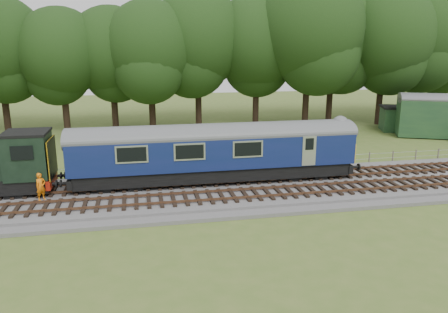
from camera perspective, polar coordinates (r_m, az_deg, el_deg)
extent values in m
plane|color=#496525|center=(27.82, 4.76, -4.49)|extent=(120.00, 120.00, 0.00)
cube|color=#4C4C4F|center=(27.76, 4.76, -4.15)|extent=(70.00, 7.00, 0.35)
cube|color=brown|center=(28.29, 4.40, -3.12)|extent=(66.50, 0.07, 0.14)
cube|color=brown|center=(29.62, 3.66, -2.31)|extent=(66.50, 0.07, 0.14)
cube|color=brown|center=(25.56, 6.20, -5.07)|extent=(66.50, 0.07, 0.14)
cube|color=brown|center=(26.86, 5.29, -4.09)|extent=(66.50, 0.07, 0.14)
cube|color=black|center=(28.23, -1.16, -1.91)|extent=(17.46, 2.52, 0.85)
cube|color=#0D1C49|center=(27.87, -1.17, 0.91)|extent=(18.00, 2.80, 2.05)
cube|color=yellow|center=(30.79, 15.59, 0.95)|extent=(0.06, 2.74, 1.30)
cube|color=black|center=(29.88, 10.25, -1.62)|extent=(2.60, 2.00, 0.55)
cube|color=black|center=(27.92, -13.39, -2.91)|extent=(2.60, 2.00, 0.55)
cube|color=black|center=(28.18, -24.21, 0.16)|extent=(2.40, 2.55, 2.60)
cube|color=#981B0B|center=(28.33, -21.56, -2.87)|extent=(0.25, 2.60, 0.55)
cube|color=yellow|center=(27.95, -21.54, -0.11)|extent=(0.06, 2.55, 2.30)
imported|color=orange|center=(26.93, -22.81, -3.64)|extent=(0.69, 0.68, 1.61)
cube|color=#1A3923|center=(50.77, 21.56, 4.53)|extent=(3.75, 3.75, 2.46)
cube|color=black|center=(50.59, 21.69, 6.01)|extent=(4.13, 4.13, 0.20)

